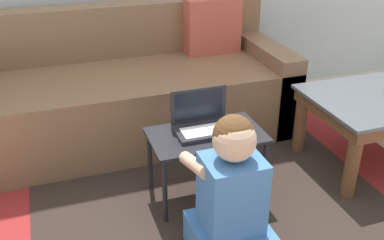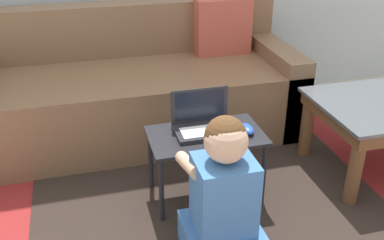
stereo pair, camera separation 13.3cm
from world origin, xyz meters
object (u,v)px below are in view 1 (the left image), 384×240
object	(u,v)px
laptop	(203,124)
person_seated	(231,200)
laptop_desk	(206,142)
computer_mouse	(246,127)
couch	(129,92)

from	to	relation	value
laptop	person_seated	distance (m)	0.48
laptop_desk	computer_mouse	world-z (taller)	computer_mouse
couch	person_seated	distance (m)	1.25
couch	laptop	xyz separation A→B (m)	(0.21, -0.77, 0.12)
laptop	person_seated	xyz separation A→B (m)	(-0.05, -0.47, -0.11)
computer_mouse	person_seated	distance (m)	0.48
laptop	computer_mouse	distance (m)	0.21
couch	computer_mouse	bearing A→B (deg)	-63.94
person_seated	laptop	bearing A→B (deg)	83.71
couch	laptop_desk	xyz separation A→B (m)	(0.22, -0.81, 0.04)
couch	person_seated	size ratio (longest dim) A/B	2.96
computer_mouse	person_seated	bearing A→B (deg)	-122.16
computer_mouse	person_seated	xyz separation A→B (m)	(-0.25, -0.40, -0.09)
couch	computer_mouse	xyz separation A→B (m)	(0.41, -0.84, 0.10)
person_seated	computer_mouse	bearing A→B (deg)	57.84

